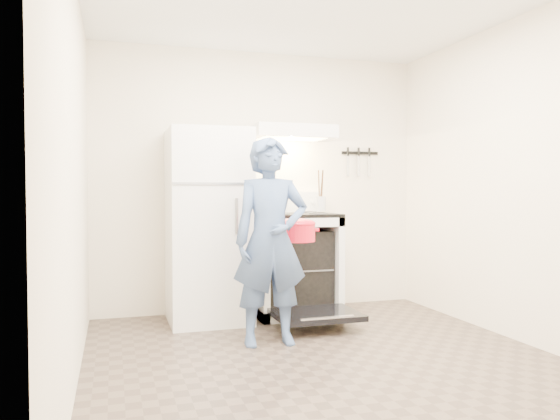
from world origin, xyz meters
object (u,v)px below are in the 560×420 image
(refrigerator, at_px, (208,226))
(person, at_px, (271,241))
(tea_kettle, at_px, (269,200))
(stove_body, at_px, (294,265))
(dutch_oven, at_px, (296,232))

(refrigerator, relative_size, person, 1.09)
(tea_kettle, relative_size, person, 0.16)
(person, bearing_deg, refrigerator, 113.03)
(tea_kettle, bearing_deg, person, -105.03)
(stove_body, distance_m, person, 1.07)
(refrigerator, height_order, dutch_oven, refrigerator)
(refrigerator, height_order, person, refrigerator)
(refrigerator, xyz_separation_m, tea_kettle, (0.62, 0.21, 0.22))
(stove_body, height_order, dutch_oven, dutch_oven)
(refrigerator, distance_m, person, 0.93)
(refrigerator, xyz_separation_m, stove_body, (0.81, 0.02, -0.39))
(refrigerator, bearing_deg, person, -69.32)
(dutch_oven, bearing_deg, tea_kettle, 89.58)
(person, height_order, dutch_oven, person)
(dutch_oven, bearing_deg, stove_body, 73.08)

